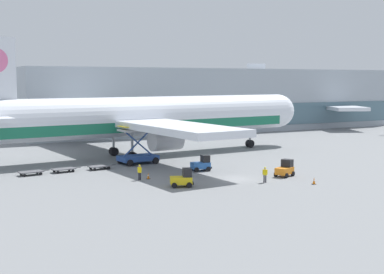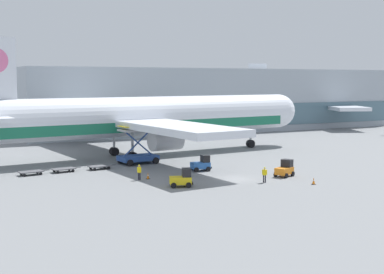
# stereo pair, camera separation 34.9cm
# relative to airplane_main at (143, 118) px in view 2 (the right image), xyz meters

# --- Properties ---
(ground_plane) EXTENTS (400.00, 400.00, 0.00)m
(ground_plane) POSITION_rel_airplane_main_xyz_m (2.60, -22.17, -5.84)
(ground_plane) COLOR slate
(terminal_building) EXTENTS (90.00, 18.20, 14.00)m
(terminal_building) POSITION_rel_airplane_main_xyz_m (32.31, 32.91, 1.15)
(terminal_building) COLOR #9EA8B2
(terminal_building) RESTS_ON ground_plane
(airplane_main) EXTENTS (58.05, 48.54, 17.00)m
(airplane_main) POSITION_rel_airplane_main_xyz_m (0.00, 0.00, 0.00)
(airplane_main) COLOR silver
(airplane_main) RESTS_ON ground_plane
(airplane_distant) EXTENTS (50.99, 44.02, 15.76)m
(airplane_distant) POSITION_rel_airplane_main_xyz_m (66.77, 34.85, -0.42)
(airplane_distant) COLOR silver
(airplane_distant) RESTS_ON ground_plane
(scissor_lift_loader) EXTENTS (5.46, 3.79, 5.26)m
(scissor_lift_loader) POSITION_rel_airplane_main_xyz_m (-3.27, -6.20, -3.82)
(scissor_lift_loader) COLOR #284C99
(scissor_lift_loader) RESTS_ON ground_plane
(baggage_tug_foreground) EXTENTS (2.60, 1.90, 2.00)m
(baggage_tug_foreground) POSITION_rel_airplane_main_xyz_m (1.79, -15.39, -4.96)
(baggage_tug_foreground) COLOR #2D66B7
(baggage_tug_foreground) RESTS_ON ground_plane
(baggage_tug_mid) EXTENTS (2.76, 2.28, 2.00)m
(baggage_tug_mid) POSITION_rel_airplane_main_xyz_m (-4.90, -23.49, -4.96)
(baggage_tug_mid) COLOR yellow
(baggage_tug_mid) RESTS_ON ground_plane
(baggage_tug_far) EXTENTS (2.80, 2.40, 2.00)m
(baggage_tug_far) POSITION_rel_airplane_main_xyz_m (8.79, -23.43, -4.96)
(baggage_tug_far) COLOR orange
(baggage_tug_far) RESTS_ON ground_plane
(baggage_dolly_lead) EXTENTS (3.77, 1.85, 0.48)m
(baggage_dolly_lead) POSITION_rel_airplane_main_xyz_m (-18.11, -8.77, -5.45)
(baggage_dolly_lead) COLOR #56565B
(baggage_dolly_lead) RESTS_ON ground_plane
(baggage_dolly_second) EXTENTS (3.77, 1.85, 0.48)m
(baggage_dolly_second) POSITION_rel_airplane_main_xyz_m (-14.08, -8.44, -5.45)
(baggage_dolly_second) COLOR #56565B
(baggage_dolly_second) RESTS_ON ground_plane
(baggage_dolly_third) EXTENTS (3.77, 1.85, 0.48)m
(baggage_dolly_third) POSITION_rel_airplane_main_xyz_m (-9.41, -8.44, -5.45)
(baggage_dolly_third) COLOR #56565B
(baggage_dolly_third) RESTS_ON ground_plane
(ground_crew_near) EXTENTS (0.38, 0.50, 1.80)m
(ground_crew_near) POSITION_rel_airplane_main_xyz_m (-7.60, -17.74, -4.78)
(ground_crew_near) COLOR black
(ground_crew_near) RESTS_ON ground_plane
(ground_crew_far) EXTENTS (0.41, 0.45, 1.77)m
(ground_crew_far) POSITION_rel_airplane_main_xyz_m (4.36, -25.59, -4.80)
(ground_crew_far) COLOR black
(ground_crew_far) RESTS_ON ground_plane
(traffic_cone_near) EXTENTS (0.40, 0.40, 0.77)m
(traffic_cone_near) POSITION_rel_airplane_main_xyz_m (8.61, -28.89, -5.46)
(traffic_cone_near) COLOR black
(traffic_cone_near) RESTS_ON ground_plane
(traffic_cone_far) EXTENTS (0.40, 0.40, 0.75)m
(traffic_cone_far) POSITION_rel_airplane_main_xyz_m (-6.45, -17.57, -5.47)
(traffic_cone_far) COLOR black
(traffic_cone_far) RESTS_ON ground_plane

